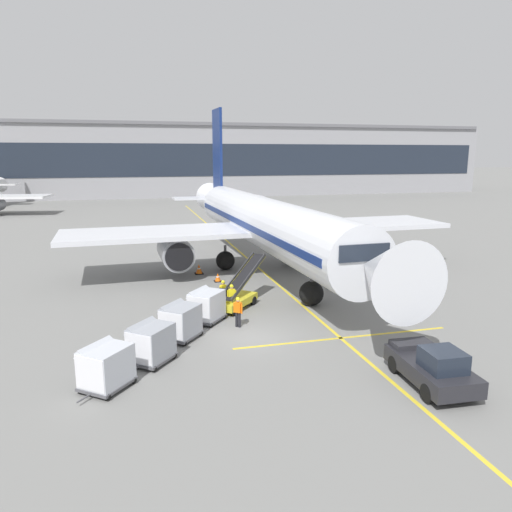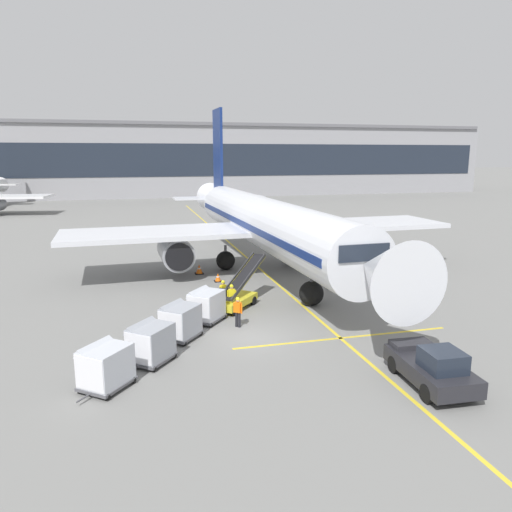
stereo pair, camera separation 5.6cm
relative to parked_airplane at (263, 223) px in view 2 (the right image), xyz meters
The scene contains 17 objects.
ground_plane 15.97m from the parked_airplane, 107.06° to the right, with size 600.00×600.00×0.00m, color slate.
parked_airplane is the anchor object (origin of this frame).
belt_loader 10.88m from the parked_airplane, 114.73° to the right, with size 4.47×4.81×2.97m.
baggage_cart_lead 13.72m from the parked_airplane, 119.53° to the right, with size 2.50×2.62×1.91m.
baggage_cart_second 16.56m from the parked_airplane, 120.75° to the right, with size 2.50×2.62×1.91m.
baggage_cart_third 19.62m from the parked_airplane, 120.92° to the right, with size 2.50×2.62×1.91m.
baggage_cart_fourth 22.41m from the parked_airplane, 122.31° to the right, with size 2.50×2.62×1.91m.
pushback_tug 22.19m from the parked_airplane, 86.68° to the right, with size 2.32×4.50×1.83m.
ground_crew_by_loader 11.76m from the parked_airplane, 114.98° to the right, with size 0.56×0.30×1.74m.
ground_crew_by_carts 14.27m from the parked_airplane, 111.08° to the right, with size 0.45×0.43×1.74m.
ground_crew_marshaller 10.95m from the parked_airplane, 119.08° to the right, with size 0.51×0.39×1.74m.
ground_crew_wingwalker 14.06m from the parked_airplane, 121.03° to the right, with size 0.46×0.43×1.74m.
safety_cone_engine_keepout 6.37m from the parked_airplane, 146.16° to the right, with size 0.57×0.57×0.65m.
safety_cone_wingtip 6.45m from the parked_airplane, behind, with size 0.70×0.70×0.78m.
apron_guidance_line_lead_in 4.03m from the parked_airplane, 102.46° to the right, with size 0.20×110.00×0.01m.
apron_guidance_line_stop_bar 16.53m from the parked_airplane, 89.90° to the right, with size 12.00×0.20×0.01m.
terminal_building 81.20m from the parked_airplane, 85.57° to the left, with size 141.40×19.32×16.54m.
Camera 2 is at (-6.01, -23.49, 9.46)m, focal length 34.09 mm.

